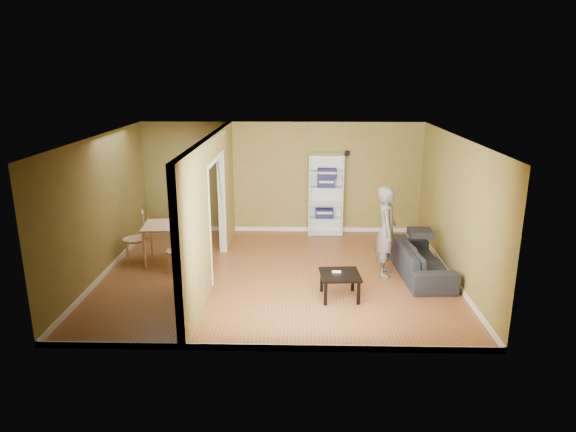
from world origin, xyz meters
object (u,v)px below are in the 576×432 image
(coffee_table, at_px, (340,277))
(sofa, at_px, (421,256))
(chair_far, at_px, (185,230))
(chair_near, at_px, (177,250))
(bookshelf, at_px, (326,195))
(person, at_px, (387,224))
(chair_left, at_px, (135,238))
(dining_table, at_px, (176,228))

(coffee_table, bearing_deg, sofa, 33.19)
(sofa, relative_size, chair_far, 2.11)
(chair_near, bearing_deg, coffee_table, -14.53)
(coffee_table, bearing_deg, bookshelf, 91.36)
(bookshelf, distance_m, chair_near, 3.88)
(person, height_order, chair_left, person)
(person, height_order, chair_far, person)
(sofa, bearing_deg, chair_far, 72.18)
(sofa, distance_m, coffee_table, 1.91)
(coffee_table, xyz_separation_m, chair_left, (-3.96, 1.56, 0.15))
(coffee_table, bearing_deg, person, 48.70)
(chair_near, bearing_deg, person, 4.87)
(coffee_table, height_order, chair_near, chair_near)
(dining_table, relative_size, chair_near, 1.43)
(chair_near, xyz_separation_m, chair_far, (-0.10, 1.16, 0.04))
(person, relative_size, chair_near, 2.28)
(person, bearing_deg, dining_table, 90.28)
(coffee_table, distance_m, dining_table, 3.56)
(chair_near, distance_m, chair_far, 1.17)
(dining_table, height_order, chair_far, chair_far)
(chair_left, distance_m, chair_near, 1.04)
(coffee_table, relative_size, chair_left, 0.63)
(dining_table, bearing_deg, chair_far, 88.72)
(dining_table, bearing_deg, coffee_table, -27.57)
(person, xyz_separation_m, dining_table, (-4.07, 0.58, -0.30))
(sofa, distance_m, person, 0.91)
(sofa, height_order, chair_far, chair_far)
(chair_left, xyz_separation_m, chair_far, (0.83, 0.71, -0.04))
(dining_table, height_order, chair_left, chair_left)
(coffee_table, xyz_separation_m, chair_near, (-3.02, 1.11, 0.07))
(dining_table, xyz_separation_m, chair_near, (0.12, -0.53, -0.27))
(chair_left, bearing_deg, bookshelf, 99.05)
(person, xyz_separation_m, bookshelf, (-1.02, 2.54, -0.06))
(chair_near, relative_size, chair_far, 0.92)
(bookshelf, bearing_deg, person, -68.19)
(bookshelf, distance_m, coffee_table, 3.64)
(person, height_order, chair_near, person)
(bookshelf, height_order, chair_far, bookshelf)
(person, bearing_deg, chair_left, 92.50)
(sofa, height_order, person, person)
(person, height_order, coffee_table, person)
(dining_table, distance_m, chair_near, 0.60)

